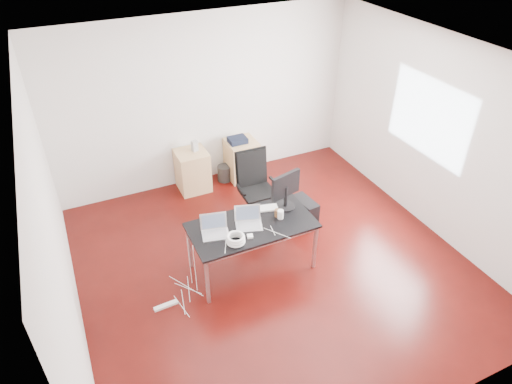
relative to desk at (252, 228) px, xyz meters
name	(u,v)px	position (x,y,z in m)	size (l,w,h in m)	color
room_shell	(278,177)	(0.32, -0.07, 0.73)	(5.00, 5.00, 5.00)	#370806
desk	(252,228)	(0.00, 0.00, 0.00)	(1.60, 0.80, 0.73)	black
office_chair	(255,184)	(0.51, 1.01, -0.07)	(0.49, 0.51, 1.08)	black
filing_cabinet_left	(193,171)	(-0.11, 2.16, -0.33)	(0.50, 0.50, 0.70)	tan
filing_cabinet_right	(242,159)	(0.78, 2.16, -0.33)	(0.50, 0.50, 0.70)	tan
pc_tower	(305,212)	(1.11, 0.52, -0.46)	(0.20, 0.45, 0.44)	black
wastebasket	(224,173)	(0.46, 2.18, -0.54)	(0.24, 0.24, 0.28)	black
power_strip	(166,305)	(-1.26, -0.20, -0.66)	(0.30, 0.06, 0.04)	white
laptop_left	(215,229)	(-0.48, 0.04, 0.11)	(0.38, 0.32, 0.23)	silver
laptop_right	(249,221)	(-0.04, 0.02, 0.11)	(0.39, 0.34, 0.23)	silver
monitor	(286,189)	(0.56, 0.17, 0.34)	(0.45, 0.26, 0.51)	black
keyboard	(261,209)	(0.24, 0.24, 0.06)	(0.44, 0.14, 0.02)	white
cup_white	(280,214)	(0.39, -0.03, 0.11)	(0.08, 0.08, 0.12)	white
cup_brown	(277,213)	(0.37, 0.02, 0.10)	(0.08, 0.08, 0.10)	brown
cable_coil	(236,239)	(-0.32, -0.23, 0.11)	(0.24, 0.24, 0.11)	white
power_adapter	(250,236)	(-0.12, -0.22, 0.07)	(0.07, 0.07, 0.03)	white
speaker	(195,146)	(-0.03, 2.18, 0.11)	(0.09, 0.08, 0.18)	#9E9E9E
navy_garment	(238,140)	(0.71, 2.15, 0.07)	(0.30, 0.24, 0.09)	black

